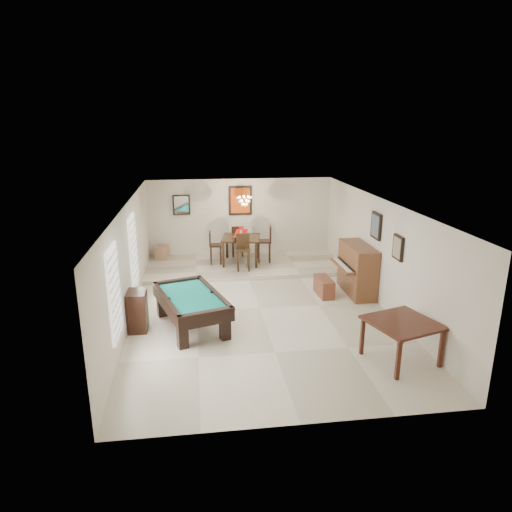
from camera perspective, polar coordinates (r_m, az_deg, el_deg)
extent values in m
cube|color=beige|center=(11.21, 0.41, -6.56)|extent=(6.00, 9.00, 0.02)
cube|color=silver|center=(15.10, -1.97, 4.73)|extent=(6.00, 0.04, 2.60)
cube|color=silver|center=(6.65, 5.95, -11.24)|extent=(6.00, 0.04, 2.60)
cube|color=silver|center=(10.78, -15.57, -0.74)|extent=(0.04, 9.00, 2.60)
cube|color=silver|center=(11.56, 15.32, 0.43)|extent=(0.04, 9.00, 2.60)
cube|color=white|center=(10.47, 0.44, 6.70)|extent=(6.00, 9.00, 0.04)
cube|color=beige|center=(14.21, -1.42, -1.19)|extent=(6.00, 2.50, 0.12)
cube|color=white|center=(8.69, -17.28, -4.38)|extent=(0.06, 1.00, 1.70)
cube|color=white|center=(11.32, -15.07, 0.64)|extent=(0.06, 1.00, 1.70)
cube|color=brown|center=(12.07, 8.50, -3.80)|extent=(0.36, 0.85, 0.47)
cube|color=black|center=(10.27, -14.57, -6.63)|extent=(0.39, 0.59, 0.88)
cube|color=#9E7856|center=(14.98, -11.63, 0.48)|extent=(0.45, 0.53, 0.42)
cube|color=#D84C14|center=(14.95, -1.98, 6.95)|extent=(0.75, 0.06, 0.95)
cube|color=white|center=(14.90, -9.30, 6.32)|extent=(0.55, 0.06, 0.65)
cube|color=slate|center=(11.67, 14.80, 3.67)|extent=(0.06, 0.55, 0.65)
cube|color=gray|center=(10.56, 17.34, 1.02)|extent=(0.06, 0.45, 0.55)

